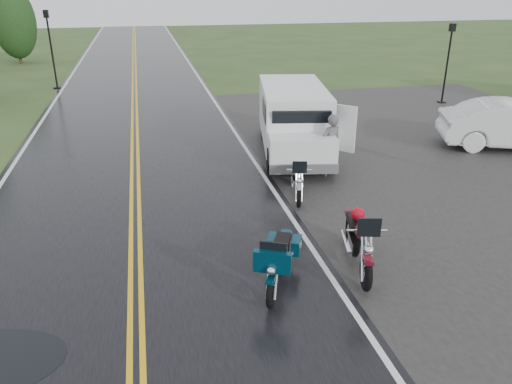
% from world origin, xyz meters
% --- Properties ---
extents(ground, '(120.00, 120.00, 0.00)m').
position_xyz_m(ground, '(0.00, 0.00, 0.00)').
color(ground, '#2D471E').
rests_on(ground, ground).
extents(road, '(8.00, 100.00, 0.04)m').
position_xyz_m(road, '(0.00, 10.00, 0.02)').
color(road, black).
rests_on(road, ground).
extents(parking_pad, '(14.00, 24.00, 0.03)m').
position_xyz_m(parking_pad, '(11.00, 5.00, 0.01)').
color(parking_pad, black).
rests_on(parking_pad, ground).
extents(motorcycle_red, '(1.42, 2.54, 1.42)m').
position_xyz_m(motorcycle_red, '(4.27, -0.91, 0.71)').
color(motorcycle_red, maroon).
rests_on(motorcycle_red, ground).
extents(motorcycle_teal, '(1.58, 2.25, 1.25)m').
position_xyz_m(motorcycle_teal, '(2.40, -1.04, 0.63)').
color(motorcycle_teal, '#052A3B').
rests_on(motorcycle_teal, ground).
extents(motorcycle_silver, '(1.25, 2.16, 1.20)m').
position_xyz_m(motorcycle_silver, '(4.15, 2.95, 0.60)').
color(motorcycle_silver, '#A6A9AD').
rests_on(motorcycle_silver, ground).
extents(van_white, '(3.18, 6.08, 2.27)m').
position_xyz_m(van_white, '(4.11, 5.66, 1.14)').
color(van_white, white).
rests_on(van_white, ground).
extents(person_at_van, '(0.79, 0.63, 1.88)m').
position_xyz_m(person_at_van, '(5.76, 5.04, 0.94)').
color(person_at_van, '#545559').
rests_on(person_at_van, ground).
extents(lamp_post_far_left, '(0.35, 0.35, 4.11)m').
position_xyz_m(lamp_post_far_left, '(-4.11, 20.75, 2.06)').
color(lamp_post_far_left, black).
rests_on(lamp_post_far_left, ground).
extents(lamp_post_far_right, '(0.32, 0.32, 3.71)m').
position_xyz_m(lamp_post_far_right, '(14.46, 12.97, 1.86)').
color(lamp_post_far_right, black).
rests_on(lamp_post_far_right, ground).
extents(tree_left_far, '(2.94, 2.94, 4.52)m').
position_xyz_m(tree_left_far, '(-7.88, 30.86, 2.26)').
color(tree_left_far, '#1E3D19').
rests_on(tree_left_far, ground).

